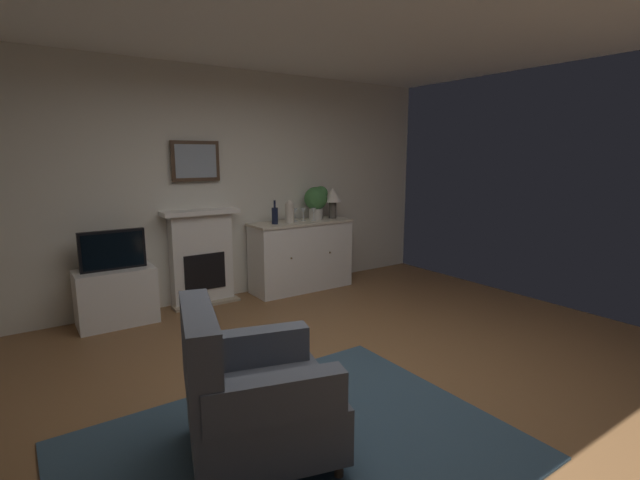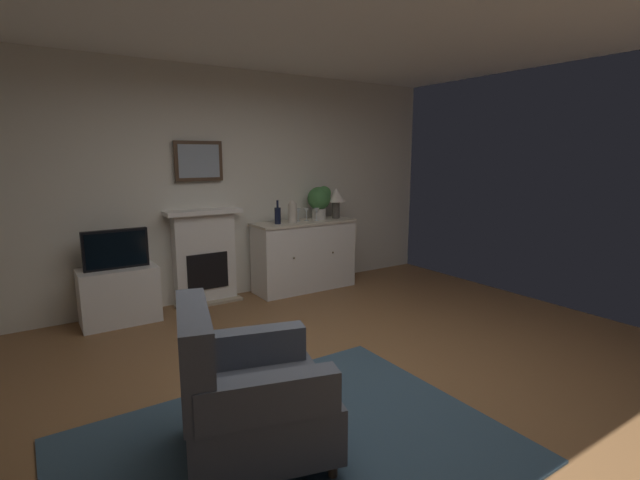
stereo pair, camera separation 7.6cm
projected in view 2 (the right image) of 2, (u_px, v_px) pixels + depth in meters
ground_plane at (355, 392)px, 3.44m from camera, size 6.25×5.46×0.10m
wall_rear at (217, 186)px, 5.40m from camera, size 6.25×0.06×2.70m
area_rug at (292, 451)px, 2.67m from camera, size 2.51×1.89×0.02m
fireplace_unit at (205, 257)px, 5.31m from camera, size 0.87×0.30×1.10m
framed_picture at (199, 161)px, 5.15m from camera, size 0.55×0.04×0.45m
sideboard_cabinet at (304, 255)px, 5.86m from camera, size 1.33×0.49×0.89m
table_lamp at (336, 197)px, 6.00m from camera, size 0.26×0.26×0.40m
wine_bottle at (278, 215)px, 5.53m from camera, size 0.08×0.08×0.29m
wine_glass_left at (298, 212)px, 5.75m from camera, size 0.07×0.07×0.16m
wine_glass_center at (306, 211)px, 5.79m from camera, size 0.07×0.07×0.16m
wine_glass_right at (317, 211)px, 5.80m from camera, size 0.07×0.07×0.16m
vase_decorative at (292, 212)px, 5.61m from camera, size 0.11×0.11×0.28m
tv_cabinet at (119, 295)px, 4.70m from camera, size 0.75×0.42×0.58m
tv_set at (116, 249)px, 4.59m from camera, size 0.62×0.07×0.40m
potted_plant_small at (320, 200)px, 5.92m from camera, size 0.30×0.30×0.43m
armchair at (246, 396)px, 2.56m from camera, size 0.98×0.95×0.92m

